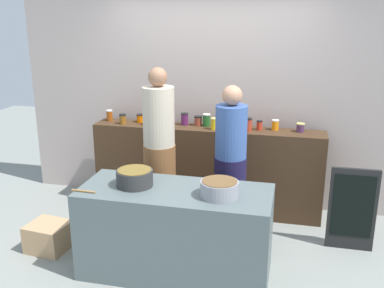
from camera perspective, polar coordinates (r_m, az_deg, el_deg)
The scene contains 25 objects.
ground at distance 4.55m, azimuth -1.04°, elevation -14.03°, with size 12.00×12.00×0.00m, color gray.
storefront_wall at distance 5.39m, azimuth 2.71°, elevation 7.90°, with size 4.80×0.12×3.00m, color #AF9E97.
display_shelf at distance 5.30m, azimuth 1.86°, elevation -3.26°, with size 2.70×0.36×1.03m, color #3E2A19.
prep_table at distance 4.10m, azimuth -2.12°, elevation -11.19°, with size 1.70×0.70×0.82m, color #515E5F.
preserve_jar_0 at distance 5.55m, azimuth -10.54°, elevation 3.63°, with size 0.08×0.08×0.13m.
preserve_jar_1 at distance 5.36m, azimuth -8.88°, elevation 3.20°, with size 0.08×0.08×0.12m.
preserve_jar_2 at distance 5.41m, azimuth -6.67°, elevation 3.30°, with size 0.09×0.09×0.10m.
preserve_jar_3 at distance 5.29m, azimuth -5.62°, elevation 3.10°, with size 0.08×0.08×0.12m.
preserve_jar_4 at distance 5.25m, azimuth -0.95°, elevation 3.23°, with size 0.09×0.09×0.14m.
preserve_jar_5 at distance 5.23m, azimuth 0.78°, elevation 3.01°, with size 0.09×0.09×0.12m.
preserve_jar_6 at distance 5.20m, azimuth 1.86°, elevation 3.09°, with size 0.09×0.09×0.15m.
preserve_jar_7 at distance 5.06m, azimuth 2.85°, elevation 2.62°, with size 0.08×0.08×0.13m.
preserve_jar_8 at distance 5.04m, azimuth 4.08°, elevation 2.58°, with size 0.08×0.08×0.14m.
preserve_jar_9 at distance 5.12m, azimuth 6.20°, elevation 2.73°, with size 0.08×0.08×0.14m.
preserve_jar_10 at distance 5.02m, azimuth 7.21°, elevation 2.50°, with size 0.09×0.09×0.15m.
preserve_jar_11 at distance 5.09m, azimuth 8.65°, elevation 2.40°, with size 0.07×0.07×0.11m.
preserve_jar_12 at distance 5.11m, azimuth 10.63°, elevation 2.43°, with size 0.08×0.08×0.12m.
preserve_jar_13 at distance 5.10m, azimuth 13.73°, elevation 2.06°, with size 0.09×0.09×0.10m.
cooking_pot_left at distance 4.01m, azimuth -7.37°, elevation -4.32°, with size 0.33×0.33×0.15m.
cooking_pot_center at distance 3.76m, azimuth 3.55°, elevation -5.76°, with size 0.32×0.32×0.14m.
wooden_spoon at distance 3.98m, azimuth -13.76°, elevation -5.89°, with size 0.02×0.02×0.22m, color #9E703D.
cook_with_tongs at distance 4.67m, azimuth -4.18°, elevation -2.13°, with size 0.34×0.34×1.79m.
cook_in_cap at distance 4.63m, azimuth 4.92°, elevation -3.38°, with size 0.34×0.34×1.63m.
bread_crate at distance 4.80m, azimuth -17.90°, elevation -11.24°, with size 0.39×0.35×0.28m, color tan.
chalkboard_sign at distance 4.74m, azimuth 19.86°, elevation -7.87°, with size 0.46×0.05×0.86m.
Camera 1 is at (0.97, -3.79, 2.33)m, focal length 41.56 mm.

